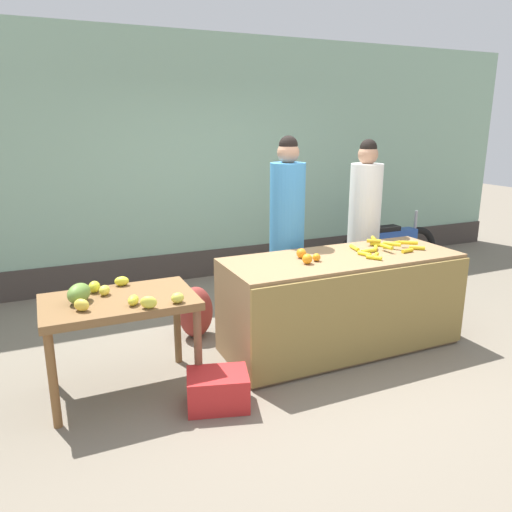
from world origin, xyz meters
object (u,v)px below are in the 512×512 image
object	(u,v)px
parked_motorcycle	(388,248)
produce_crate	(218,390)
vendor_woman_white_shirt	(364,226)
vendor_woman_blue_shirt	(287,233)
produce_sack	(196,312)

from	to	relation	value
parked_motorcycle	produce_crate	bearing A→B (deg)	-147.26
vendor_woman_white_shirt	vendor_woman_blue_shirt	bearing A→B (deg)	-174.77
vendor_woman_blue_shirt	vendor_woman_white_shirt	size ratio (longest dim) A/B	1.03
vendor_woman_white_shirt	parked_motorcycle	size ratio (longest dim) A/B	1.15
vendor_woman_blue_shirt	vendor_woman_white_shirt	bearing A→B (deg)	5.23
vendor_woman_blue_shirt	vendor_woman_white_shirt	world-z (taller)	vendor_woman_blue_shirt
produce_crate	vendor_woman_blue_shirt	bearing A→B (deg)	44.97
produce_crate	produce_sack	bearing A→B (deg)	79.76
produce_crate	produce_sack	world-z (taller)	produce_sack
produce_sack	vendor_woman_white_shirt	bearing A→B (deg)	0.07
vendor_woman_blue_shirt	parked_motorcycle	distance (m)	2.21
produce_crate	parked_motorcycle	bearing A→B (deg)	32.74
vendor_woman_white_shirt	produce_sack	bearing A→B (deg)	-179.93
vendor_woman_blue_shirt	produce_crate	bearing A→B (deg)	-135.03
parked_motorcycle	produce_crate	size ratio (longest dim) A/B	3.64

